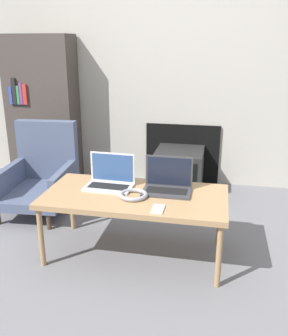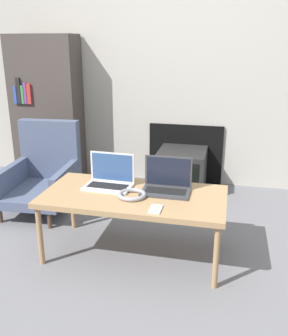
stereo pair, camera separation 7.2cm
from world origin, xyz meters
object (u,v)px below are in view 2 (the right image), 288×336
laptop_right (167,184)px  headphones (132,195)px  laptop_left (110,179)px  tv (182,171)px  phone (156,209)px  armchair (44,172)px

laptop_right → headphones: laptop_right is taller
laptop_left → tv: laptop_left is taller
laptop_left → headphones: bearing=-34.4°
phone → armchair: (-1.18, 0.83, -0.13)m
phone → armchair: armchair is taller
laptop_left → headphones: laptop_left is taller
phone → armchair: bearing=144.9°
laptop_left → laptop_right: size_ratio=1.02×
laptop_left → laptop_right: 0.41m
laptop_right → laptop_left: bearing=-179.9°
laptop_right → headphones: bearing=-143.7°
laptop_left → headphones: (0.20, -0.15, -0.04)m
headphones → tv: bearing=82.8°
tv → armchair: armchair is taller
laptop_right → phone: bearing=-92.1°
laptop_right → phone: 0.32m
laptop_right → phone: (-0.01, -0.31, -0.05)m
tv → laptop_left: bearing=-107.6°
laptop_right → tv: laptop_right is taller
laptop_right → armchair: 1.31m
laptop_left → armchair: armchair is taller
headphones → armchair: bearing=146.0°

